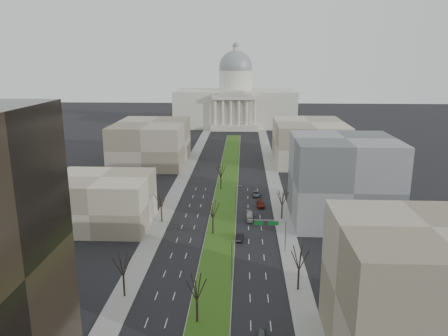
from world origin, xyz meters
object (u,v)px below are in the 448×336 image
(car_black, at_px, (240,237))
(car_grey_far, at_px, (256,194))
(car_grey_near, at_px, (261,336))
(car_red, at_px, (260,204))
(box_van, at_px, (250,216))

(car_black, height_order, car_grey_far, car_grey_far)
(car_grey_near, bearing_deg, car_red, 90.71)
(car_grey_near, relative_size, car_black, 0.85)
(car_grey_near, xyz_separation_m, car_black, (-4.00, 40.85, 0.09))
(car_grey_far, bearing_deg, car_grey_near, -92.79)
(car_black, relative_size, car_red, 0.85)
(car_grey_near, height_order, box_van, box_van)
(car_red, xyz_separation_m, car_grey_far, (-0.96, 10.84, -0.03))
(car_black, bearing_deg, car_grey_far, 87.16)
(car_red, bearing_deg, car_black, -105.94)
(box_van, bearing_deg, car_black, -100.21)
(car_grey_near, height_order, car_grey_far, car_grey_far)
(car_grey_near, xyz_separation_m, car_grey_far, (1.24, 77.72, 0.10))
(car_black, xyz_separation_m, car_red, (6.20, 26.02, 0.03))
(car_red, relative_size, car_grey_far, 0.99)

